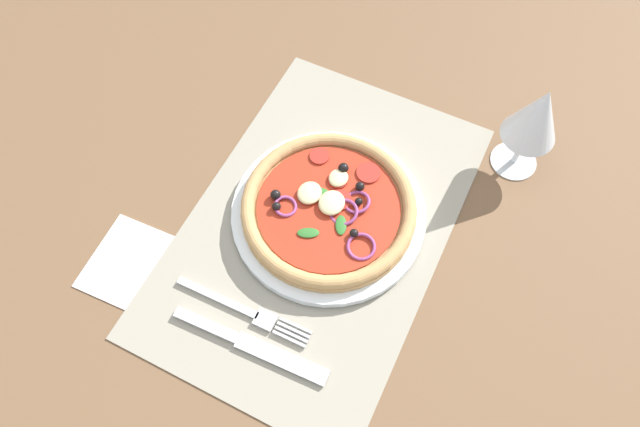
{
  "coord_description": "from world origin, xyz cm",
  "views": [
    {
      "loc": [
        30.96,
        15.48,
        68.46
      ],
      "look_at": [
        -0.54,
        0.0,
        2.64
      ],
      "focal_mm": 32.64,
      "sensor_mm": 36.0,
      "label": 1
    }
  ],
  "objects_px": {
    "pizza": "(329,207)",
    "fork": "(250,313)",
    "plate": "(329,214)",
    "napkin": "(130,263)",
    "knife": "(251,345)",
    "wine_glass": "(537,117)"
  },
  "relations": [
    {
      "from": "knife",
      "to": "napkin",
      "type": "distance_m",
      "value": 0.19
    },
    {
      "from": "fork",
      "to": "napkin",
      "type": "relative_size",
      "value": 1.62
    },
    {
      "from": "fork",
      "to": "napkin",
      "type": "bearing_deg",
      "value": -178.0
    },
    {
      "from": "fork",
      "to": "knife",
      "type": "bearing_deg",
      "value": -59.18
    },
    {
      "from": "knife",
      "to": "wine_glass",
      "type": "xyz_separation_m",
      "value": [
        -0.39,
        0.2,
        0.1
      ]
    },
    {
      "from": "pizza",
      "to": "fork",
      "type": "bearing_deg",
      "value": -9.53
    },
    {
      "from": "pizza",
      "to": "plate",
      "type": "bearing_deg",
      "value": 0.77
    },
    {
      "from": "plate",
      "to": "napkin",
      "type": "xyz_separation_m",
      "value": [
        0.17,
        -0.2,
        -0.01
      ]
    },
    {
      "from": "wine_glass",
      "to": "pizza",
      "type": "bearing_deg",
      "value": -45.13
    },
    {
      "from": "fork",
      "to": "pizza",
      "type": "bearing_deg",
      "value": 79.37
    },
    {
      "from": "pizza",
      "to": "napkin",
      "type": "height_order",
      "value": "pizza"
    },
    {
      "from": "fork",
      "to": "plate",
      "type": "bearing_deg",
      "value": 79.34
    },
    {
      "from": "plate",
      "to": "wine_glass",
      "type": "bearing_deg",
      "value": 134.94
    },
    {
      "from": "plate",
      "to": "pizza",
      "type": "bearing_deg",
      "value": -179.23
    },
    {
      "from": "plate",
      "to": "fork",
      "type": "bearing_deg",
      "value": -9.56
    },
    {
      "from": "pizza",
      "to": "wine_glass",
      "type": "bearing_deg",
      "value": 134.87
    },
    {
      "from": "fork",
      "to": "knife",
      "type": "height_order",
      "value": "knife"
    },
    {
      "from": "knife",
      "to": "fork",
      "type": "bearing_deg",
      "value": 119.45
    },
    {
      "from": "wine_glass",
      "to": "napkin",
      "type": "relative_size",
      "value": 1.34
    },
    {
      "from": "pizza",
      "to": "fork",
      "type": "relative_size",
      "value": 1.26
    },
    {
      "from": "wine_glass",
      "to": "napkin",
      "type": "height_order",
      "value": "wine_glass"
    },
    {
      "from": "pizza",
      "to": "napkin",
      "type": "relative_size",
      "value": 2.05
    }
  ]
}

